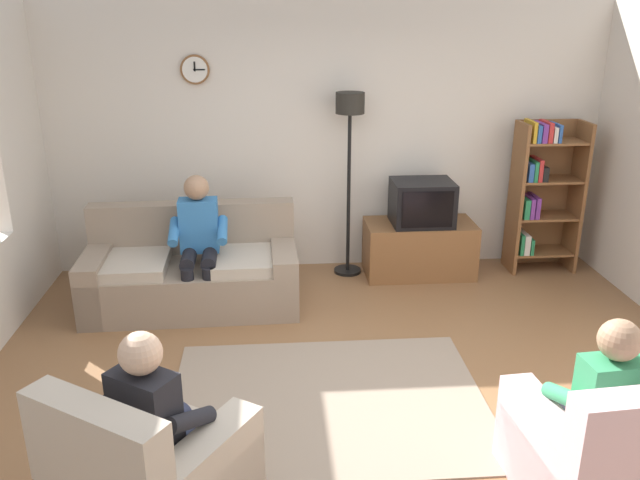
{
  "coord_description": "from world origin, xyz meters",
  "views": [
    {
      "loc": [
        -0.58,
        -3.87,
        2.61
      ],
      "look_at": [
        -0.21,
        0.96,
        0.86
      ],
      "focal_mm": 36.31,
      "sensor_mm": 36.0,
      "label": 1
    }
  ],
  "objects_px": {
    "couch": "(192,274)",
    "person_on_couch": "(199,238)",
    "tv_stand": "(419,248)",
    "floor_lamp": "(350,134)",
    "armchair_near_window": "(153,474)",
    "armchair_near_bookshelf": "(599,457)",
    "person_in_right_armchair": "(599,399)",
    "person_in_left_armchair": "(159,414)",
    "tv": "(422,203)",
    "bookshelf": "(541,192)"
  },
  "relations": [
    {
      "from": "tv",
      "to": "armchair_near_window",
      "type": "xyz_separation_m",
      "value": [
        -2.16,
        -3.24,
        -0.49
      ]
    },
    {
      "from": "armchair_near_window",
      "to": "person_on_couch",
      "type": "bearing_deg",
      "value": 89.73
    },
    {
      "from": "person_in_left_armchair",
      "to": "person_on_couch",
      "type": "bearing_deg",
      "value": 90.85
    },
    {
      "from": "tv",
      "to": "person_in_left_armchair",
      "type": "distance_m",
      "value": 3.81
    },
    {
      "from": "armchair_near_window",
      "to": "floor_lamp",
      "type": "bearing_deg",
      "value": 66.91
    },
    {
      "from": "couch",
      "to": "person_in_right_armchair",
      "type": "height_order",
      "value": "person_in_right_armchair"
    },
    {
      "from": "armchair_near_bookshelf",
      "to": "armchair_near_window",
      "type": "bearing_deg",
      "value": 178.79
    },
    {
      "from": "bookshelf",
      "to": "person_on_couch",
      "type": "distance_m",
      "value": 3.49
    },
    {
      "from": "tv_stand",
      "to": "person_on_couch",
      "type": "height_order",
      "value": "person_on_couch"
    },
    {
      "from": "tv",
      "to": "bookshelf",
      "type": "distance_m",
      "value": 1.26
    },
    {
      "from": "armchair_near_window",
      "to": "bookshelf",
      "type": "bearing_deg",
      "value": 44.4
    },
    {
      "from": "tv_stand",
      "to": "armchair_near_window",
      "type": "relative_size",
      "value": 0.94
    },
    {
      "from": "floor_lamp",
      "to": "person_on_couch",
      "type": "height_order",
      "value": "floor_lamp"
    },
    {
      "from": "tv_stand",
      "to": "floor_lamp",
      "type": "relative_size",
      "value": 0.59
    },
    {
      "from": "armchair_near_bookshelf",
      "to": "person_in_right_armchair",
      "type": "distance_m",
      "value": 0.33
    },
    {
      "from": "armchair_near_window",
      "to": "person_in_right_armchair",
      "type": "height_order",
      "value": "person_in_right_armchair"
    },
    {
      "from": "armchair_near_window",
      "to": "person_on_couch",
      "type": "distance_m",
      "value": 2.61
    },
    {
      "from": "tv_stand",
      "to": "armchair_near_bookshelf",
      "type": "relative_size",
      "value": 1.17
    },
    {
      "from": "tv",
      "to": "person_in_right_armchair",
      "type": "bearing_deg",
      "value": -85.45
    },
    {
      "from": "couch",
      "to": "person_on_couch",
      "type": "bearing_deg",
      "value": -50.1
    },
    {
      "from": "bookshelf",
      "to": "armchair_near_bookshelf",
      "type": "height_order",
      "value": "bookshelf"
    },
    {
      "from": "person_on_couch",
      "to": "person_in_left_armchair",
      "type": "relative_size",
      "value": 1.11
    },
    {
      "from": "couch",
      "to": "person_on_couch",
      "type": "relative_size",
      "value": 1.55
    },
    {
      "from": "tv_stand",
      "to": "person_in_left_armchair",
      "type": "distance_m",
      "value": 3.84
    },
    {
      "from": "floor_lamp",
      "to": "person_in_left_armchair",
      "type": "xyz_separation_m",
      "value": [
        -1.39,
        -3.29,
        -0.85
      ]
    },
    {
      "from": "armchair_near_window",
      "to": "tv_stand",
      "type": "bearing_deg",
      "value": 56.55
    },
    {
      "from": "floor_lamp",
      "to": "armchair_near_window",
      "type": "relative_size",
      "value": 1.57
    },
    {
      "from": "floor_lamp",
      "to": "armchair_near_bookshelf",
      "type": "distance_m",
      "value": 3.74
    },
    {
      "from": "floor_lamp",
      "to": "person_on_couch",
      "type": "xyz_separation_m",
      "value": [
        -1.42,
        -0.79,
        -0.75
      ]
    },
    {
      "from": "tv",
      "to": "bookshelf",
      "type": "height_order",
      "value": "bookshelf"
    },
    {
      "from": "tv_stand",
      "to": "person_in_right_armchair",
      "type": "relative_size",
      "value": 0.98
    },
    {
      "from": "tv_stand",
      "to": "armchair_near_bookshelf",
      "type": "height_order",
      "value": "armchair_near_bookshelf"
    },
    {
      "from": "floor_lamp",
      "to": "person_in_right_armchair",
      "type": "xyz_separation_m",
      "value": [
        0.98,
        -3.33,
        -0.85
      ]
    },
    {
      "from": "armchair_near_bookshelf",
      "to": "person_in_left_armchair",
      "type": "height_order",
      "value": "person_in_left_armchair"
    },
    {
      "from": "couch",
      "to": "armchair_near_bookshelf",
      "type": "distance_m",
      "value": 3.71
    },
    {
      "from": "armchair_near_window",
      "to": "person_in_left_armchair",
      "type": "height_order",
      "value": "person_in_left_armchair"
    },
    {
      "from": "tv",
      "to": "floor_lamp",
      "type": "xyz_separation_m",
      "value": [
        -0.72,
        0.12,
        0.67
      ]
    },
    {
      "from": "armchair_near_window",
      "to": "person_in_right_armchair",
      "type": "relative_size",
      "value": 1.05
    },
    {
      "from": "couch",
      "to": "person_on_couch",
      "type": "xyz_separation_m",
      "value": [
        0.09,
        -0.11,
        0.39
      ]
    },
    {
      "from": "tv_stand",
      "to": "bookshelf",
      "type": "bearing_deg",
      "value": 3.28
    },
    {
      "from": "armchair_near_window",
      "to": "couch",
      "type": "bearing_deg",
      "value": 91.7
    },
    {
      "from": "armchair_near_window",
      "to": "person_in_left_armchair",
      "type": "xyz_separation_m",
      "value": [
        0.05,
        0.07,
        0.32
      ]
    },
    {
      "from": "tv",
      "to": "couch",
      "type": "bearing_deg",
      "value": -166.02
    },
    {
      "from": "floor_lamp",
      "to": "person_in_left_armchair",
      "type": "bearing_deg",
      "value": -112.83
    },
    {
      "from": "person_in_left_armchair",
      "to": "floor_lamp",
      "type": "bearing_deg",
      "value": 67.17
    },
    {
      "from": "floor_lamp",
      "to": "person_in_right_armchair",
      "type": "relative_size",
      "value": 1.65
    },
    {
      "from": "armchair_near_bookshelf",
      "to": "bookshelf",
      "type": "bearing_deg",
      "value": 73.74
    },
    {
      "from": "couch",
      "to": "floor_lamp",
      "type": "bearing_deg",
      "value": 24.19
    },
    {
      "from": "couch",
      "to": "armchair_near_bookshelf",
      "type": "height_order",
      "value": "same"
    },
    {
      "from": "bookshelf",
      "to": "person_on_couch",
      "type": "height_order",
      "value": "bookshelf"
    }
  ]
}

